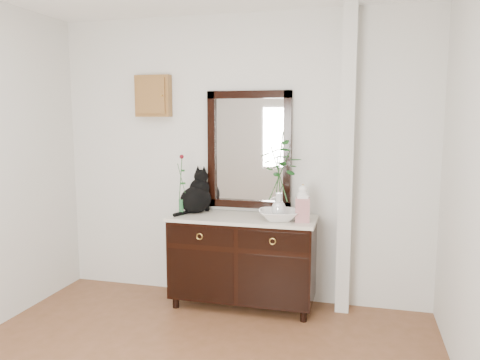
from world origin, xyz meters
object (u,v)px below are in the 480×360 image
(sideboard, at_px, (243,257))
(cat, at_px, (196,191))
(ginger_jar, at_px, (303,203))
(lotus_bowl, at_px, (279,215))

(sideboard, height_order, cat, cat)
(cat, bearing_deg, ginger_jar, 14.83)
(sideboard, bearing_deg, ginger_jar, -6.56)
(cat, bearing_deg, lotus_bowl, 13.76)
(lotus_bowl, bearing_deg, sideboard, 171.43)
(cat, xyz_separation_m, ginger_jar, (1.03, -0.14, -0.04))
(lotus_bowl, bearing_deg, cat, 171.40)
(sideboard, height_order, ginger_jar, ginger_jar)
(sideboard, bearing_deg, cat, 171.37)
(cat, relative_size, lotus_bowl, 1.17)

